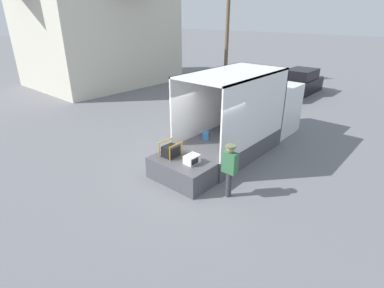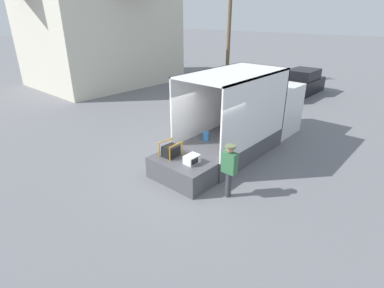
{
  "view_description": "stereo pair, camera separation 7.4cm",
  "coord_description": "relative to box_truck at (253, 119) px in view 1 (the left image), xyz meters",
  "views": [
    {
      "loc": [
        -6.99,
        -5.99,
        5.14
      ],
      "look_at": [
        -0.34,
        -0.2,
        1.28
      ],
      "focal_mm": 28.0,
      "sensor_mm": 36.0,
      "label": 1
    },
    {
      "loc": [
        -6.95,
        -6.04,
        5.14
      ],
      "look_at": [
        -0.34,
        -0.2,
        1.28
      ],
      "focal_mm": 28.0,
      "sensor_mm": 36.0,
      "label": 2
    }
  ],
  "objects": [
    {
      "name": "ground_plane",
      "position": [
        -3.9,
        0.0,
        -0.98
      ],
      "size": [
        160.0,
        160.0,
        0.0
      ],
      "primitive_type": "plane",
      "color": "slate"
    },
    {
      "name": "box_truck",
      "position": [
        0.0,
        0.0,
        0.0
      ],
      "size": [
        6.54,
        2.22,
        3.21
      ],
      "color": "white",
      "rests_on": "ground"
    },
    {
      "name": "tailgate_deck",
      "position": [
        -4.54,
        0.0,
        -0.61
      ],
      "size": [
        1.27,
        2.11,
        0.73
      ],
      "primitive_type": "cube",
      "color": "#4C4C51",
      "rests_on": "ground"
    },
    {
      "name": "microwave",
      "position": [
        -4.45,
        -0.38,
        -0.11
      ],
      "size": [
        0.48,
        0.35,
        0.28
      ],
      "color": "white",
      "rests_on": "tailgate_deck"
    },
    {
      "name": "portable_generator",
      "position": [
        -4.5,
        0.49,
        -0.05
      ],
      "size": [
        0.63,
        0.53,
        0.51
      ],
      "color": "black",
      "rests_on": "tailgate_deck"
    },
    {
      "name": "worker_person",
      "position": [
        -4.3,
        -1.72,
        0.06
      ],
      "size": [
        0.3,
        0.44,
        1.7
      ],
      "color": "#38383D",
      "rests_on": "ground"
    },
    {
      "name": "pickup_truck_black",
      "position": [
        9.2,
        1.95,
        -0.3
      ],
      "size": [
        5.23,
        1.8,
        1.64
      ],
      "color": "black",
      "rests_on": "ground"
    },
    {
      "name": "house_backdrop",
      "position": [
        2.88,
        15.4,
        3.68
      ],
      "size": [
        10.49,
        8.32,
        9.14
      ],
      "color": "beige",
      "rests_on": "ground"
    },
    {
      "name": "utility_pole",
      "position": [
        9.33,
        8.02,
        3.0
      ],
      "size": [
        1.8,
        0.28,
        7.63
      ],
      "color": "brown",
      "rests_on": "ground"
    }
  ]
}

